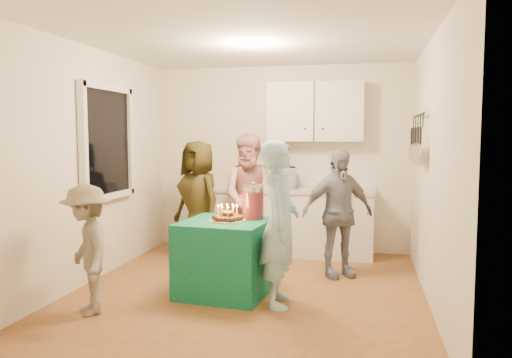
% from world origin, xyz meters
% --- Properties ---
extents(floor, '(4.00, 4.00, 0.00)m').
position_xyz_m(floor, '(0.00, 0.00, 0.00)').
color(floor, brown).
rests_on(floor, ground).
extents(ceiling, '(4.00, 4.00, 0.00)m').
position_xyz_m(ceiling, '(0.00, 0.00, 2.60)').
color(ceiling, white).
rests_on(ceiling, floor).
extents(back_wall, '(3.60, 3.60, 0.00)m').
position_xyz_m(back_wall, '(0.00, 2.00, 1.30)').
color(back_wall, silver).
rests_on(back_wall, floor).
extents(left_wall, '(4.00, 4.00, 0.00)m').
position_xyz_m(left_wall, '(-1.80, 0.00, 1.30)').
color(left_wall, silver).
rests_on(left_wall, floor).
extents(right_wall, '(4.00, 4.00, 0.00)m').
position_xyz_m(right_wall, '(1.80, 0.00, 1.30)').
color(right_wall, silver).
rests_on(right_wall, floor).
extents(window_night, '(0.04, 1.00, 1.20)m').
position_xyz_m(window_night, '(-1.77, 0.30, 1.55)').
color(window_night, black).
rests_on(window_night, left_wall).
extents(counter, '(2.20, 0.58, 0.86)m').
position_xyz_m(counter, '(0.20, 1.70, 0.43)').
color(counter, white).
rests_on(counter, floor).
extents(countertop, '(2.24, 0.62, 0.05)m').
position_xyz_m(countertop, '(0.20, 1.70, 0.89)').
color(countertop, beige).
rests_on(countertop, counter).
extents(upper_cabinet, '(1.30, 0.30, 0.80)m').
position_xyz_m(upper_cabinet, '(0.50, 1.85, 1.95)').
color(upper_cabinet, white).
rests_on(upper_cabinet, back_wall).
extents(pot_rack, '(0.12, 1.00, 0.60)m').
position_xyz_m(pot_rack, '(1.72, 0.70, 1.60)').
color(pot_rack, black).
rests_on(pot_rack, right_wall).
extents(microwave, '(0.59, 0.46, 0.29)m').
position_xyz_m(microwave, '(-0.01, 1.70, 1.05)').
color(microwave, white).
rests_on(microwave, countertop).
extents(party_table, '(0.93, 0.93, 0.76)m').
position_xyz_m(party_table, '(-0.21, -0.15, 0.38)').
color(party_table, '#0F6545').
rests_on(party_table, floor).
extents(donut_cake, '(0.38, 0.38, 0.18)m').
position_xyz_m(donut_cake, '(-0.18, -0.17, 0.85)').
color(donut_cake, '#381C0C').
rests_on(donut_cake, party_table).
extents(punch_jar, '(0.22, 0.22, 0.34)m').
position_xyz_m(punch_jar, '(0.04, 0.03, 0.93)').
color(punch_jar, red).
rests_on(punch_jar, party_table).
extents(man_birthday, '(0.42, 0.60, 1.58)m').
position_xyz_m(man_birthday, '(0.39, -0.37, 0.79)').
color(man_birthday, '#97C8DC').
rests_on(man_birthday, floor).
extents(woman_back_left, '(0.91, 0.84, 1.56)m').
position_xyz_m(woman_back_left, '(-0.92, 1.08, 0.78)').
color(woman_back_left, '#4C4515').
rests_on(woman_back_left, floor).
extents(woman_back_center, '(0.88, 0.73, 1.65)m').
position_xyz_m(woman_back_center, '(-0.26, 1.27, 0.83)').
color(woman_back_center, '#D36E77').
rests_on(woman_back_center, floor).
extents(woman_back_right, '(0.94, 0.73, 1.48)m').
position_xyz_m(woman_back_right, '(0.88, 0.74, 0.74)').
color(woman_back_right, '#0F1734').
rests_on(woman_back_right, floor).
extents(child_near_left, '(0.84, 0.87, 1.19)m').
position_xyz_m(child_near_left, '(-1.28, -0.98, 0.60)').
color(child_near_left, '#665D51').
rests_on(child_near_left, floor).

